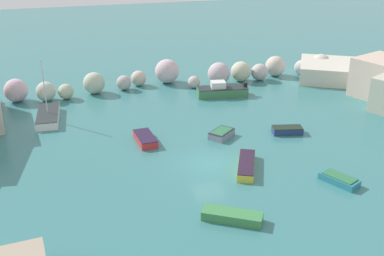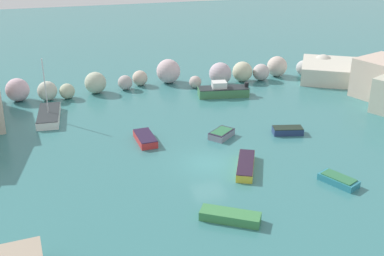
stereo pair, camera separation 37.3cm
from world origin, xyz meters
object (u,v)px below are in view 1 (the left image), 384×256
moored_boat_4 (246,165)px  moored_boat_5 (222,91)px  moored_boat_0 (221,134)px  moored_boat_1 (232,216)px  channel_buoy (205,89)px  moored_boat_2 (48,116)px  moored_boat_3 (339,179)px  moored_boat_7 (145,139)px  moored_boat_6 (287,130)px

moored_boat_4 → moored_boat_5: 16.36m
moored_boat_0 → moored_boat_1: bearing=-146.5°
channel_buoy → moored_boat_5: (1.18, -2.11, 0.34)m
channel_buoy → moored_boat_2: moored_boat_2 is taller
moored_boat_2 → moored_boat_3: (19.42, -17.90, -0.11)m
moored_boat_7 → moored_boat_1: bearing=9.1°
moored_boat_1 → moored_boat_3: moored_boat_1 is taller
moored_boat_3 → moored_boat_7: size_ratio=0.92×
moored_boat_0 → moored_boat_6: (5.75, -0.87, -0.01)m
moored_boat_0 → moored_boat_3: moored_boat_0 is taller
moored_boat_4 → moored_boat_6: (5.91, 5.04, -0.00)m
moored_boat_4 → moored_boat_5: moored_boat_5 is taller
moored_boat_1 → moored_boat_5: (7.16, 21.84, 0.27)m
moored_boat_3 → moored_boat_4: 6.62m
moored_boat_2 → moored_boat_4: size_ratio=1.32×
moored_boat_3 → moored_boat_7: bearing=-158.0°
moored_boat_6 → moored_boat_1: bearing=-117.7°
moored_boat_0 → moored_boat_7: moored_boat_7 is taller
moored_boat_5 → moored_boat_4: bearing=85.6°
moored_boat_1 → moored_boat_2: moored_boat_2 is taller
moored_boat_1 → moored_boat_5: moored_boat_5 is taller
moored_boat_4 → moored_boat_7: size_ratio=1.37×
moored_boat_5 → moored_boat_6: moored_boat_5 is taller
moored_boat_2 → moored_boat_7: bearing=-130.3°
moored_boat_2 → moored_boat_5: (17.74, 1.77, 0.19)m
moored_boat_7 → moored_boat_3: bearing=44.4°
channel_buoy → moored_boat_5: bearing=-60.9°
moored_boat_2 → moored_boat_0: bearing=-116.7°
channel_buoy → moored_boat_6: size_ratio=0.16×
moored_boat_2 → moored_boat_7: size_ratio=1.81×
moored_boat_0 → moored_boat_3: (5.30, -9.66, -0.05)m
moored_boat_4 → moored_boat_7: moored_boat_7 is taller
moored_boat_0 → moored_boat_3: size_ratio=0.88×
moored_boat_1 → moored_boat_5: 22.99m
moored_boat_5 → channel_buoy: bearing=-51.9°
moored_boat_6 → moored_boat_7: (-12.18, 1.72, 0.01)m
moored_boat_7 → moored_boat_6: bearing=78.3°
moored_boat_4 → moored_boat_6: moored_boat_4 is taller
moored_boat_0 → moored_boat_6: size_ratio=0.95×
moored_boat_1 → moored_boat_6: 14.38m
moored_boat_2 → moored_boat_7: moored_boat_2 is taller
moored_boat_4 → moored_boat_7: (-6.27, 6.76, 0.00)m
moored_boat_1 → moored_boat_4: bearing=-88.0°
moored_boat_6 → channel_buoy: bearing=117.0°
moored_boat_2 → moored_boat_4: 19.88m
moored_boat_0 → moored_boat_3: bearing=-101.1°
channel_buoy → moored_boat_3: 21.97m
channel_buoy → moored_boat_0: moored_boat_0 is taller
moored_boat_0 → moored_boat_2: 16.35m
moored_boat_3 → moored_boat_4: size_ratio=0.67×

